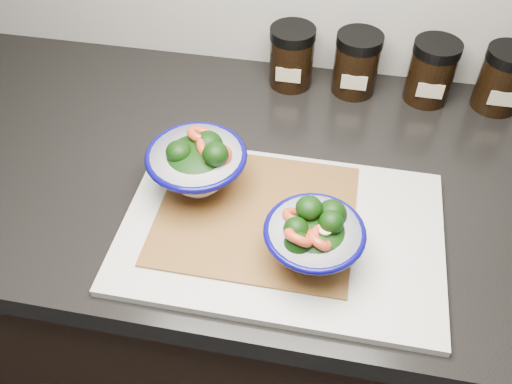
% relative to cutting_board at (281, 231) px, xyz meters
% --- Properties ---
extents(cabinet, '(3.43, 0.58, 0.86)m').
position_rel_cutting_board_xyz_m(cabinet, '(0.11, 0.12, -0.48)').
color(cabinet, black).
rests_on(cabinet, ground).
extents(countertop, '(3.50, 0.60, 0.04)m').
position_rel_cutting_board_xyz_m(countertop, '(0.11, 0.12, -0.03)').
color(countertop, black).
rests_on(countertop, cabinet).
extents(cutting_board, '(0.45, 0.30, 0.01)m').
position_rel_cutting_board_xyz_m(cutting_board, '(0.00, 0.00, 0.00)').
color(cutting_board, beige).
rests_on(cutting_board, countertop).
extents(bamboo_mat, '(0.28, 0.24, 0.00)m').
position_rel_cutting_board_xyz_m(bamboo_mat, '(-0.04, 0.02, 0.01)').
color(bamboo_mat, '#9A622E').
rests_on(bamboo_mat, cutting_board).
extents(bowl_left, '(0.15, 0.15, 0.10)m').
position_rel_cutting_board_xyz_m(bowl_left, '(-0.13, 0.05, 0.06)').
color(bowl_left, white).
rests_on(bowl_left, bamboo_mat).
extents(bowl_right, '(0.13, 0.13, 0.09)m').
position_rel_cutting_board_xyz_m(bowl_right, '(0.05, -0.05, 0.05)').
color(bowl_right, white).
rests_on(bowl_right, bamboo_mat).
extents(spice_jar_a, '(0.08, 0.08, 0.11)m').
position_rel_cutting_board_xyz_m(spice_jar_a, '(-0.04, 0.36, 0.05)').
color(spice_jar_a, black).
rests_on(spice_jar_a, countertop).
extents(spice_jar_b, '(0.08, 0.08, 0.11)m').
position_rel_cutting_board_xyz_m(spice_jar_b, '(0.08, 0.36, 0.05)').
color(spice_jar_b, black).
rests_on(spice_jar_b, countertop).
extents(spice_jar_c, '(0.08, 0.08, 0.11)m').
position_rel_cutting_board_xyz_m(spice_jar_c, '(0.21, 0.36, 0.05)').
color(spice_jar_c, black).
rests_on(spice_jar_c, countertop).
extents(spice_jar_d, '(0.08, 0.08, 0.11)m').
position_rel_cutting_board_xyz_m(spice_jar_d, '(0.33, 0.36, 0.05)').
color(spice_jar_d, black).
rests_on(spice_jar_d, countertop).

